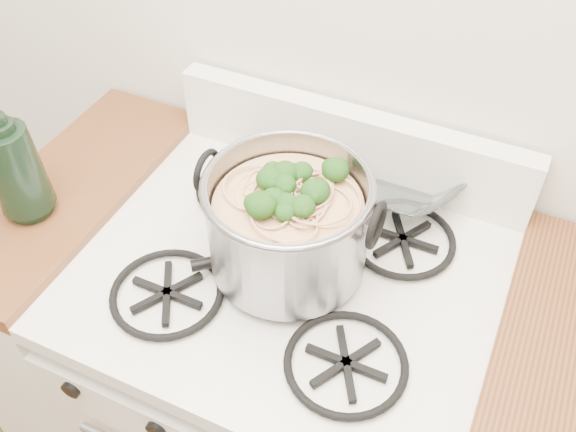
{
  "coord_description": "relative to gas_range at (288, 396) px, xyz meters",
  "views": [
    {
      "loc": [
        0.32,
        0.57,
        1.82
      ],
      "look_at": [
        -0.0,
        1.27,
        1.04
      ],
      "focal_mm": 40.0,
      "sensor_mm": 36.0,
      "label": 1
    }
  ],
  "objects": [
    {
      "name": "gas_range",
      "position": [
        0.0,
        0.0,
        0.0
      ],
      "size": [
        0.76,
        0.66,
        0.92
      ],
      "color": "white",
      "rests_on": "ground"
    },
    {
      "name": "counter_left",
      "position": [
        -0.51,
        0.0,
        0.02
      ],
      "size": [
        0.25,
        0.65,
        0.92
      ],
      "color": "silver",
      "rests_on": "ground"
    },
    {
      "name": "stock_pot",
      "position": [
        -0.0,
        0.01,
        0.58
      ],
      "size": [
        0.32,
        0.29,
        0.2
      ],
      "color": "gray",
      "rests_on": "gas_range"
    },
    {
      "name": "spatula",
      "position": [
        0.04,
        0.07,
        0.5
      ],
      "size": [
        0.42,
        0.42,
        0.02
      ],
      "primitive_type": null,
      "rotation": [
        0.0,
        0.0,
        -0.87
      ],
      "color": "black",
      "rests_on": "gas_range"
    },
    {
      "name": "glass_bowl",
      "position": [
        0.13,
        0.28,
        0.5
      ],
      "size": [
        0.13,
        0.13,
        0.02
      ],
      "primitive_type": "imported",
      "rotation": [
        0.0,
        0.0,
        -0.37
      ],
      "color": "white",
      "rests_on": "gas_range"
    },
    {
      "name": "bottle",
      "position": [
        -0.52,
        -0.09,
        0.62
      ],
      "size": [
        0.11,
        0.11,
        0.28
      ],
      "primitive_type": "imported",
      "rotation": [
        0.0,
        0.0,
        -0.03
      ],
      "color": "black",
      "rests_on": "counter_left"
    }
  ]
}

